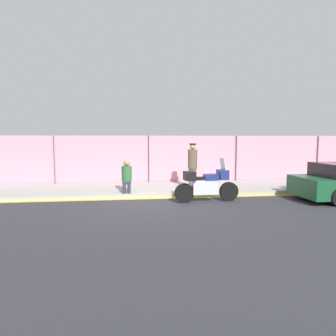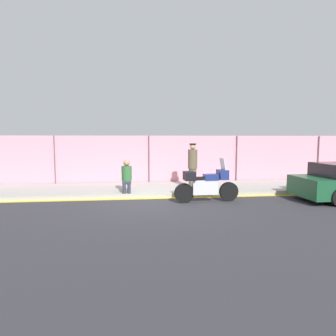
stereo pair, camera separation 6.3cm
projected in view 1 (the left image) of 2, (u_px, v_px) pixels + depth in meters
The scene contains 7 objects.
ground_plane at pixel (156, 203), 10.44m from camera, with size 120.00×120.00×0.00m, color #2D2D33.
sidewalk at pixel (151, 189), 12.74m from camera, with size 31.93×3.06×0.17m.
curb_paint_stripe at pixel (154, 198), 11.15m from camera, with size 31.93×0.18×0.01m.
storefront_fence at pixel (149, 161), 14.23m from camera, with size 30.34×0.17×2.36m.
motorcycle at pixel (206, 184), 10.51m from camera, with size 2.32×0.58×1.55m.
officer_standing at pixel (193, 165), 12.59m from camera, with size 0.40×0.40×1.85m.
person_seated_on_curb at pixel (127, 174), 11.49m from camera, with size 0.40×0.65×1.25m.
Camera 1 is at (-0.89, -10.24, 2.24)m, focal length 32.00 mm.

